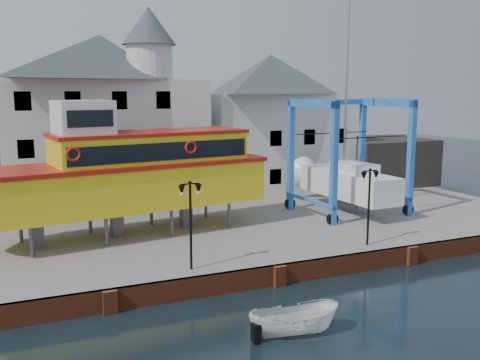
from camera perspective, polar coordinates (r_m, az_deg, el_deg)
name	(u,v)px	position (r m, az deg, el deg)	size (l,w,h in m)	color
ground	(279,286)	(26.21, 4.16, -11.16)	(140.00, 140.00, 0.00)	#18252C
hardstanding	(202,224)	(35.72, -4.04, -4.67)	(44.00, 22.00, 1.00)	slate
quay_wall	(278,275)	(26.12, 4.07, -10.06)	(44.00, 0.47, 1.00)	maroon
building_white_main	(105,117)	(40.66, -14.21, 6.55)	(14.00, 8.30, 14.00)	silver
building_white_right	(270,122)	(45.61, 3.25, 6.18)	(12.00, 8.00, 11.20)	silver
shed_dark	(379,161)	(49.63, 14.64, 1.98)	(8.00, 7.00, 4.00)	black
lamp_post_left	(190,203)	(24.60, -5.32, -2.42)	(1.12, 0.32, 4.20)	black
lamp_post_right	(370,187)	(29.22, 13.65, -0.75)	(1.12, 0.32, 4.20)	black
tour_boat	(116,174)	(30.73, -13.13, 0.67)	(18.17, 6.61, 7.73)	#59595E
travel_lift	(341,175)	(37.78, 10.68, 0.56)	(7.15, 9.91, 14.82)	#2248AD
motorboat_a	(294,335)	(21.39, 5.76, -16.13)	(1.34, 3.57, 1.38)	white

